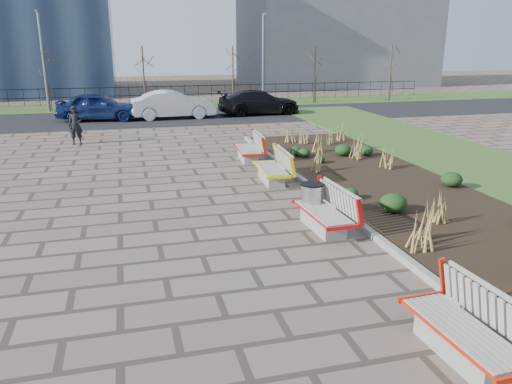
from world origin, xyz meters
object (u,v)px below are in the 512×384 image
object	(u,v)px
bench_b	(323,210)
car_silver	(173,105)
bench_c	(271,167)
litter_bin	(312,202)
car_black	(259,102)
bench_a	(464,326)
bench_d	(248,147)
lamp_west	(43,63)
car_blue	(98,107)
lamp_east	(263,61)
pedestrian	(76,125)

from	to	relation	value
bench_b	car_silver	size ratio (longest dim) A/B	0.44
bench_c	litter_bin	bearing A→B (deg)	-87.53
bench_c	car_black	distance (m)	15.42
bench_a	bench_c	size ratio (longest dim) A/B	1.00
bench_b	bench_d	world-z (taller)	same
bench_b	bench_a	bearing A→B (deg)	-92.39
bench_d	lamp_west	size ratio (longest dim) A/B	0.35
bench_d	car_blue	xyz separation A→B (m)	(-5.79, 11.75, 0.30)
car_silver	lamp_east	world-z (taller)	lamp_east
bench_d	pedestrian	world-z (taller)	pedestrian
bench_b	lamp_west	world-z (taller)	lamp_west
bench_d	car_silver	world-z (taller)	car_silver
car_blue	car_silver	bearing A→B (deg)	-86.29
bench_c	pedestrian	xyz separation A→B (m)	(-6.47, 8.00, 0.33)
pedestrian	lamp_west	world-z (taller)	lamp_west
car_blue	pedestrian	bearing A→B (deg)	-178.21
bench_d	lamp_west	distance (m)	18.58
car_blue	bench_c	bearing A→B (deg)	-151.29
bench_d	pedestrian	distance (m)	8.12
bench_b	pedestrian	size ratio (longest dim) A/B	1.26
bench_c	car_blue	size ratio (longest dim) A/B	0.46
bench_b	pedestrian	distance (m)	13.95
bench_d	pedestrian	size ratio (longest dim) A/B	1.26
litter_bin	lamp_east	size ratio (longest dim) A/B	0.15
bench_c	car_blue	distance (m)	15.95
lamp_west	bench_a	bearing A→B (deg)	-72.60
bench_c	car_silver	bearing A→B (deg)	98.91
car_blue	car_silver	xyz separation A→B (m)	(4.17, -0.27, 0.01)
lamp_east	pedestrian	bearing A→B (deg)	-135.78
bench_b	lamp_east	xyz separation A→B (m)	(5.00, 23.52, 2.54)
car_blue	lamp_west	world-z (taller)	lamp_west
lamp_west	car_silver	bearing A→B (deg)	-31.78
car_silver	car_blue	bearing A→B (deg)	84.73
bench_d	lamp_east	xyz separation A→B (m)	(5.00, 16.05, 2.54)
car_blue	litter_bin	bearing A→B (deg)	-155.20
bench_b	car_silver	bearing A→B (deg)	92.51
car_blue	bench_d	bearing A→B (deg)	-146.35
bench_a	bench_d	bearing A→B (deg)	87.33
pedestrian	lamp_west	size ratio (longest dim) A/B	0.28
litter_bin	car_silver	size ratio (longest dim) A/B	0.19
bench_a	lamp_east	world-z (taller)	lamp_east
bench_c	litter_bin	distance (m)	3.62
bench_a	car_silver	world-z (taller)	car_silver
car_black	lamp_east	size ratio (longest dim) A/B	0.84
bench_a	pedestrian	xyz separation A→B (m)	(-6.47, 17.55, 0.33)
bench_b	car_blue	size ratio (longest dim) A/B	0.46
litter_bin	bench_c	bearing A→B (deg)	89.92
bench_c	lamp_west	size ratio (longest dim) A/B	0.35
bench_c	lamp_east	xyz separation A→B (m)	(5.00, 19.16, 2.54)
bench_b	lamp_east	distance (m)	24.17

